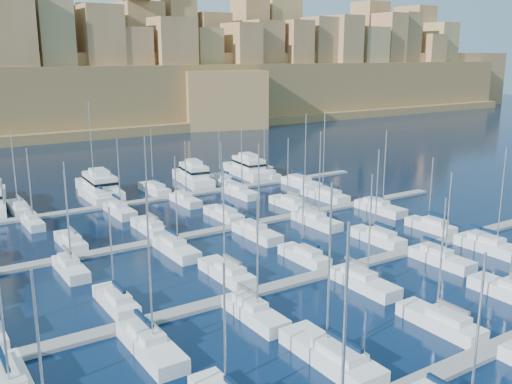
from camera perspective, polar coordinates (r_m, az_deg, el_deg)
ground at (r=78.38m, az=1.55°, el=-5.46°), size 600.00×600.00×0.00m
pontoon_near at (r=56.21m, az=22.42°, el=-14.41°), size 84.00×2.00×0.40m
pontoon_mid_near at (r=69.43m, az=7.27°, el=-7.98°), size 84.00×2.00×0.40m
pontoon_mid_far at (r=86.31m, az=-2.24°, el=-3.51°), size 84.00×2.00×0.40m
pontoon_far at (r=105.10m, az=-8.44°, el=-0.51°), size 84.00×2.00×0.40m
sailboat_2 at (r=50.63m, az=7.56°, el=-15.93°), size 3.20×10.68×16.01m
sailboat_3 at (r=58.60m, az=18.01°, el=-12.25°), size 2.67×8.91×13.15m
sailboat_13 at (r=61.85m, az=-13.80°, el=-10.56°), size 2.43×8.10×11.05m
sailboat_14 at (r=67.46m, az=-2.93°, el=-8.05°), size 2.74×9.15×13.44m
sailboat_15 at (r=72.94m, az=4.87°, el=-6.40°), size 2.44×8.13×11.40m
sailboat_16 at (r=81.57m, az=12.05°, el=-4.45°), size 2.66×8.86×13.39m
sailboat_17 at (r=88.91m, az=17.09°, el=-3.26°), size 2.40×8.00×11.28m
sailboat_19 at (r=52.62m, az=-10.49°, el=-14.85°), size 2.89×9.64×15.82m
sailboat_20 at (r=57.60m, az=-0.16°, el=-12.00°), size 2.61×8.71×12.95m
sailboat_21 at (r=65.84m, az=10.70°, el=-8.84°), size 2.72×9.08×13.51m
sailboat_22 at (r=75.41m, az=18.02°, el=-6.36°), size 2.59×8.62×12.20m
sailboat_23 at (r=82.13m, az=22.52°, el=-5.08°), size 3.04×10.15×14.45m
sailboat_25 at (r=82.05m, az=-18.03°, el=-4.74°), size 2.45×8.16×12.04m
sailboat_26 at (r=85.86m, az=-10.56°, el=-3.45°), size 2.65×8.82×14.48m
sailboat_27 at (r=91.14m, az=-3.25°, el=-2.24°), size 2.62×8.74×12.62m
sailboat_28 at (r=97.95m, az=3.35°, el=-1.11°), size 2.57×8.57×12.21m
sailboat_29 at (r=103.91m, az=6.92°, el=-0.30°), size 3.14×10.46×16.48m
sailboat_31 at (r=72.29m, az=-18.06°, el=-7.23°), size 2.43×8.11×13.14m
sailboat_32 at (r=76.06m, az=-8.01°, el=-5.61°), size 2.78×9.27×13.46m
sailboat_33 at (r=81.87m, az=0.04°, el=-4.06°), size 2.81×9.38×13.98m
sailboat_34 at (r=88.13m, az=6.02°, el=-2.84°), size 2.79×9.32×14.80m
sailboat_35 at (r=96.93m, az=12.28°, el=-1.55°), size 2.85×9.51×14.07m
sailboat_37 at (r=102.64m, az=-22.65°, el=-1.47°), size 2.67×8.91×13.84m
sailboat_38 at (r=106.47m, az=-15.72°, el=-0.37°), size 3.20×10.67×17.87m
sailboat_39 at (r=109.58m, az=-10.13°, el=0.30°), size 2.82×9.40×12.44m
sailboat_40 at (r=115.56m, az=-3.51°, el=1.18°), size 2.65×8.84×12.52m
sailboat_41 at (r=120.89m, az=0.97°, el=1.77°), size 2.49×8.31×14.06m
sailboat_43 at (r=93.31m, az=-21.43°, el=-2.82°), size 2.15×7.17×12.47m
sailboat_44 at (r=95.91m, az=-13.47°, el=-1.79°), size 2.67×8.91×12.96m
sailboat_45 at (r=100.72m, az=-7.08°, el=-0.79°), size 2.46×8.20×11.50m
sailboat_46 at (r=105.56m, az=-1.59°, el=0.00°), size 2.70×9.01×13.80m
sailboat_47 at (r=112.78m, az=4.69°, el=0.86°), size 3.16×10.55×14.83m
motor_yacht_b at (r=109.78m, az=-15.39°, el=0.57°), size 5.85×16.78×5.25m
motor_yacht_c at (r=115.87m, az=-6.29°, el=1.66°), size 6.37×14.88×5.25m
motor_yacht_d at (r=122.69m, az=-0.85°, el=2.41°), size 6.21×15.73×5.25m
fortified_city at (r=220.36m, az=-22.52°, el=9.81°), size 460.00×108.95×59.52m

